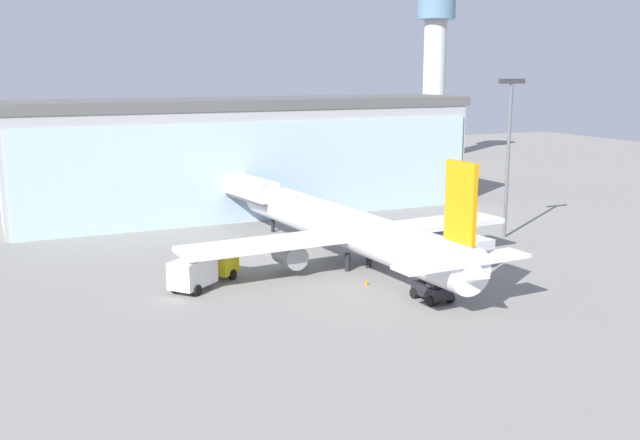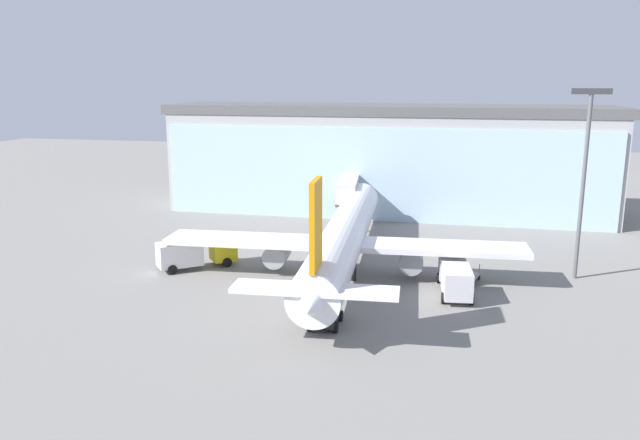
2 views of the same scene
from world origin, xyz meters
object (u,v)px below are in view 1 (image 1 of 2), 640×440
(jet_bridge, at_px, (245,189))
(fuel_truck, at_px, (461,246))
(pushback_tug, at_px, (433,289))
(catering_truck, at_px, (202,269))
(safety_cone_wingtip, at_px, (188,271))
(baggage_cart, at_px, (449,248))
(apron_light_mast, at_px, (509,143))
(airplane, at_px, (346,228))
(safety_cone_nose, at_px, (366,282))
(control_tower, at_px, (435,63))

(jet_bridge, xyz_separation_m, fuel_truck, (13.10, -23.07, -3.00))
(pushback_tug, bearing_deg, catering_truck, 51.37)
(catering_truck, relative_size, safety_cone_wingtip, 12.79)
(fuel_truck, distance_m, pushback_tug, 12.84)
(baggage_cart, bearing_deg, safety_cone_wingtip, -80.31)
(safety_cone_wingtip, bearing_deg, jet_bridge, 56.46)
(apron_light_mast, xyz_separation_m, pushback_tug, (-19.43, -15.92, -9.07))
(catering_truck, xyz_separation_m, fuel_truck, (24.10, -2.09, 0.00))
(jet_bridge, bearing_deg, catering_truck, 145.68)
(apron_light_mast, bearing_deg, catering_truck, -172.31)
(pushback_tug, bearing_deg, baggage_cart, -40.61)
(safety_cone_wingtip, bearing_deg, fuel_truck, -14.49)
(jet_bridge, bearing_deg, airplane, -177.67)
(baggage_cart, relative_size, safety_cone_wingtip, 5.70)
(safety_cone_nose, bearing_deg, control_tower, 53.59)
(airplane, bearing_deg, fuel_truck, -114.24)
(safety_cone_wingtip, bearing_deg, safety_cone_nose, -36.81)
(jet_bridge, relative_size, baggage_cart, 4.09)
(control_tower, relative_size, catering_truck, 4.53)
(fuel_truck, distance_m, safety_cone_wingtip, 25.06)
(fuel_truck, xyz_separation_m, pushback_tug, (-8.99, -9.16, -0.49))
(pushback_tug, bearing_deg, airplane, 2.75)
(control_tower, xyz_separation_m, pushback_tug, (-52.16, -80.27, -17.91))
(airplane, bearing_deg, pushback_tug, -179.24)
(jet_bridge, height_order, safety_cone_nose, jet_bridge)
(apron_light_mast, bearing_deg, fuel_truck, -147.10)
(control_tower, distance_m, baggage_cart, 81.83)
(pushback_tug, bearing_deg, fuel_truck, -46.41)
(catering_truck, bearing_deg, jet_bridge, 22.83)
(airplane, xyz_separation_m, pushback_tug, (1.06, -12.88, -2.42))
(jet_bridge, bearing_deg, apron_light_mast, -131.35)
(control_tower, bearing_deg, catering_truck, -134.27)
(airplane, height_order, safety_cone_nose, airplane)
(catering_truck, height_order, safety_cone_nose, catering_truck)
(airplane, distance_m, pushback_tug, 13.15)
(control_tower, distance_m, catering_truck, 97.94)
(jet_bridge, xyz_separation_m, safety_cone_wingtip, (-11.14, -16.80, -4.20))
(apron_light_mast, distance_m, safety_cone_nose, 26.09)
(apron_light_mast, bearing_deg, pushback_tug, -140.68)
(control_tower, xyz_separation_m, safety_cone_nose, (-54.79, -74.29, -18.61))
(control_tower, height_order, catering_truck, control_tower)
(baggage_cart, bearing_deg, control_tower, 164.28)
(catering_truck, bearing_deg, baggage_cart, -36.52)
(apron_light_mast, bearing_deg, control_tower, 63.04)
(airplane, bearing_deg, jet_bridge, 5.02)
(airplane, height_order, baggage_cart, airplane)
(catering_truck, relative_size, baggage_cart, 2.24)
(airplane, relative_size, safety_cone_nose, 72.81)
(apron_light_mast, distance_m, baggage_cart, 13.80)
(apron_light_mast, xyz_separation_m, safety_cone_wingtip, (-34.68, -0.49, -9.77))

